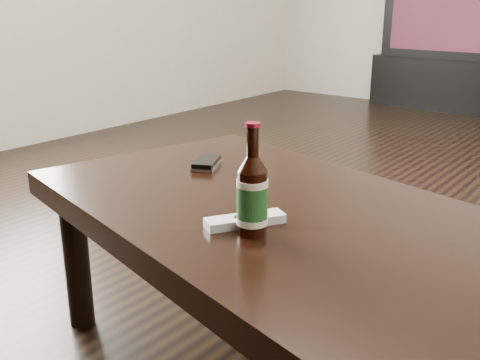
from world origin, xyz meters
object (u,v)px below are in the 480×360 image
Objects in this scene: tv at (449,15)px; beer_bottle at (252,196)px; phone at (207,163)px; coffee_table at (276,230)px; tv_stand at (442,82)px; remote at (245,220)px.

tv is 4.08× the size of beer_bottle.
coffee_table is at bearing -49.46° from phone.
remote reaches higher than tv_stand.
beer_bottle reaches higher than remote.
beer_bottle is (1.02, -4.05, -0.23)m from tv.
remote is (0.34, -0.26, 0.00)m from phone.
beer_bottle reaches higher than phone.
tv_stand is 1.17× the size of tv.
coffee_table is 0.15m from remote.
coffee_table reaches higher than tv_stand.
tv_stand is at bearing 134.91° from remote.
beer_bottle is at bearing -65.04° from phone.
beer_bottle is at bearing -71.39° from coffee_table.
beer_bottle reaches higher than coffee_table.
tv is at bearing 103.91° from coffee_table.
coffee_table is at bearing -74.77° from tv_stand.
beer_bottle is at bearing -4.77° from remote.
tv is at bearing 134.91° from remote.
coffee_table is 0.36m from phone.
tv is 4.19m from beer_bottle.
tv is (-0.00, -0.00, 0.55)m from tv_stand.
remote is at bearing -65.25° from phone.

